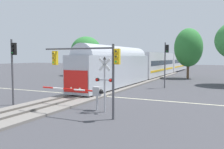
% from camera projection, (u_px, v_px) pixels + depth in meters
% --- Properties ---
extents(ground_plane, '(220.00, 220.00, 0.00)m').
position_uv_depth(ground_plane, '(89.00, 95.00, 25.57)').
color(ground_plane, '#3D3D42').
extents(road_centre_stripe, '(44.00, 0.20, 0.01)m').
position_uv_depth(road_centre_stripe, '(89.00, 95.00, 25.57)').
color(road_centre_stripe, beige).
rests_on(road_centre_stripe, ground).
extents(railway_track, '(4.40, 80.00, 0.32)m').
position_uv_depth(railway_track, '(89.00, 94.00, 25.56)').
color(railway_track, slate).
rests_on(railway_track, ground).
extents(commuter_train, '(3.04, 61.48, 5.16)m').
position_uv_depth(commuter_train, '(155.00, 63.00, 48.95)').
color(commuter_train, '#B2B7C1').
rests_on(commuter_train, railway_track).
extents(crossing_gate_near, '(5.80, 0.40, 1.80)m').
position_uv_depth(crossing_gate_near, '(90.00, 92.00, 18.45)').
color(crossing_gate_near, '#B7B7BC').
rests_on(crossing_gate_near, ground).
extents(crossing_signal_mast, '(1.36, 0.44, 4.08)m').
position_uv_depth(crossing_signal_mast, '(104.00, 78.00, 17.44)').
color(crossing_signal_mast, '#B2B2B7').
rests_on(crossing_signal_mast, ground).
extents(traffic_signal_median, '(0.53, 0.38, 5.52)m').
position_uv_depth(traffic_signal_median, '(13.00, 61.00, 19.94)').
color(traffic_signal_median, '#4C4C51').
rests_on(traffic_signal_median, ground).
extents(traffic_signal_far_side, '(0.53, 0.38, 5.92)m').
position_uv_depth(traffic_signal_far_side, '(166.00, 58.00, 30.91)').
color(traffic_signal_far_side, '#4C4C51').
rests_on(traffic_signal_far_side, ground).
extents(traffic_signal_near_right, '(5.89, 0.38, 4.88)m').
position_uv_depth(traffic_signal_near_right, '(90.00, 62.00, 16.00)').
color(traffic_signal_near_right, '#4C4C51').
rests_on(traffic_signal_near_right, ground).
extents(elm_centre_background, '(5.21, 5.21, 9.42)m').
position_uv_depth(elm_centre_background, '(188.00, 48.00, 44.88)').
color(elm_centre_background, brown).
rests_on(elm_centre_background, ground).
extents(pine_left_background, '(6.53, 6.53, 8.52)m').
position_uv_depth(pine_left_background, '(86.00, 50.00, 52.56)').
color(pine_left_background, '#4C3828').
rests_on(pine_left_background, ground).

